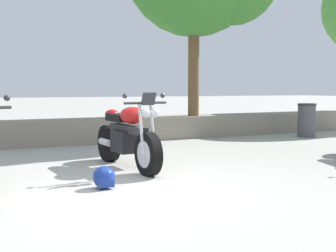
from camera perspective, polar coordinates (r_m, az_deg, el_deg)
The scene contains 5 objects.
ground_plane at distance 5.18m, azimuth -8.21°, elevation -8.81°, with size 120.00×120.00×0.00m, color #A3A099.
stone_wall at distance 9.76m, azimuth -16.96°, elevation -0.88°, with size 36.00×0.80×0.55m, color gray.
motorcycle_red_centre at distance 6.67m, azimuth -5.42°, elevation -1.46°, with size 0.67×2.07×1.18m.
rider_helmet at distance 5.39m, azimuth -8.46°, elevation -6.78°, with size 0.28×0.28×0.28m.
trash_bin at distance 11.53m, azimuth 17.91°, elevation 0.74°, with size 0.46×0.46×0.86m.
Camera 1 is at (-1.54, -4.79, 1.22)m, focal length 45.92 mm.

